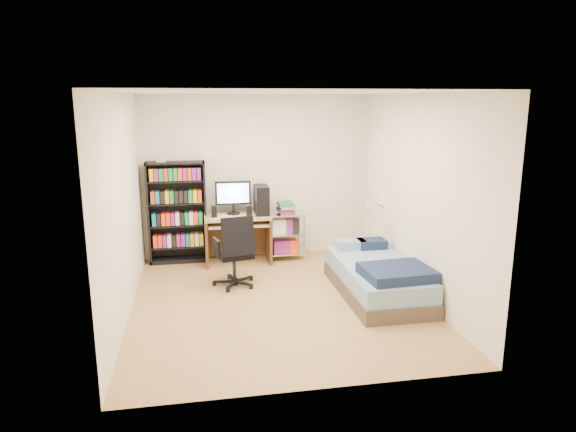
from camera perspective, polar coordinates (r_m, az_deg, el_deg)
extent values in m
cube|color=#A88754|center=(6.40, -1.12, -9.60)|extent=(3.50, 4.00, 0.04)
cube|color=white|center=(5.91, -1.23, 13.78)|extent=(3.50, 4.00, 0.04)
cube|color=white|center=(8.00, -3.49, 4.40)|extent=(3.50, 0.04, 2.50)
cube|color=white|center=(4.10, 3.35, -3.79)|extent=(3.50, 0.04, 2.50)
cube|color=white|center=(6.01, -18.07, 0.95)|extent=(0.04, 4.00, 2.50)
cube|color=white|center=(6.54, 14.33, 2.12)|extent=(0.04, 4.00, 2.50)
cube|color=black|center=(7.86, -12.19, 0.37)|extent=(0.86, 0.29, 1.53)
cube|color=black|center=(7.99, -12.01, -3.31)|extent=(0.80, 0.27, 0.02)
cube|color=#BB4619|center=(7.95, -12.05, -2.57)|extent=(0.74, 0.23, 0.18)
cube|color=black|center=(7.90, -12.13, -0.98)|extent=(0.80, 0.27, 0.02)
cube|color=#1875AA|center=(7.87, -12.17, -0.22)|extent=(0.74, 0.23, 0.18)
cube|color=black|center=(7.83, -12.24, 1.39)|extent=(0.80, 0.27, 0.02)
cube|color=gold|center=(7.80, -12.28, 2.17)|extent=(0.74, 0.23, 0.18)
cube|color=black|center=(7.77, -12.36, 3.81)|extent=(0.80, 0.27, 0.02)
cube|color=#1C8447|center=(7.75, -12.40, 4.60)|extent=(0.74, 0.23, 0.18)
cube|color=silver|center=(7.74, -13.89, 6.07)|extent=(0.13, 0.12, 0.06)
cube|color=tan|center=(7.68, -5.65, -0.07)|extent=(0.98, 0.54, 0.04)
cube|color=#35251C|center=(7.75, -9.06, -2.85)|extent=(0.04, 0.54, 0.69)
cube|color=#35251C|center=(7.82, -2.16, -2.55)|extent=(0.04, 0.54, 0.69)
cube|color=#35251C|center=(8.01, -5.75, -2.10)|extent=(0.94, 0.03, 0.64)
cube|color=tan|center=(7.63, -5.59, -0.92)|extent=(0.88, 0.44, 0.02)
cube|color=black|center=(7.60, -5.58, -0.77)|extent=(0.43, 0.15, 0.02)
cube|color=black|center=(7.71, -6.14, 2.57)|extent=(0.53, 0.05, 0.35)
cube|color=#CCDCFF|center=(7.69, -6.12, 2.53)|extent=(0.47, 0.01, 0.29)
cube|color=black|center=(7.72, -2.97, 1.82)|extent=(0.20, 0.41, 0.43)
cube|color=black|center=(7.59, -8.21, 0.50)|extent=(0.08, 0.08, 0.17)
cube|color=black|center=(7.58, -4.35, 0.57)|extent=(0.08, 0.08, 0.17)
cylinder|color=black|center=(6.87, -5.98, -5.71)|extent=(0.05, 0.05, 0.34)
cube|color=black|center=(6.81, -6.01, -4.20)|extent=(0.51, 0.51, 0.07)
cube|color=black|center=(6.55, -5.58, -2.26)|extent=(0.43, 0.22, 0.50)
cube|color=black|center=(6.72, -7.96, -3.38)|extent=(0.09, 0.27, 0.20)
cube|color=black|center=(6.84, -4.15, -2.98)|extent=(0.09, 0.27, 0.20)
cylinder|color=silver|center=(7.70, -1.97, -2.68)|extent=(0.02, 0.02, 0.72)
cylinder|color=silver|center=(7.81, 1.85, -2.46)|extent=(0.02, 0.02, 0.72)
cylinder|color=silver|center=(8.05, -2.45, -1.99)|extent=(0.02, 0.02, 0.72)
cylinder|color=silver|center=(8.16, 1.20, -1.79)|extent=(0.02, 0.02, 0.72)
cube|color=silver|center=(7.99, -0.33, -4.01)|extent=(0.54, 0.39, 0.02)
cube|color=silver|center=(7.91, -0.34, -1.86)|extent=(0.54, 0.39, 0.02)
cube|color=silver|center=(7.84, -0.34, 0.26)|extent=(0.54, 0.39, 0.02)
cube|color=#A02916|center=(7.82, -0.34, 0.93)|extent=(0.24, 0.30, 0.17)
cube|color=brown|center=(6.67, 9.84, -7.82)|extent=(0.91, 1.83, 0.18)
cube|color=#7CA0B9|center=(6.60, 9.91, -6.19)|extent=(0.88, 1.79, 0.22)
cube|color=#162345|center=(6.12, 11.99, -6.18)|extent=(0.82, 0.69, 0.13)
cube|color=#A7CDED|center=(7.17, 6.93, -3.14)|extent=(0.41, 0.27, 0.12)
cube|color=#162345|center=(7.24, 9.25, -3.04)|extent=(0.38, 0.27, 0.12)
cube|color=#472B16|center=(6.52, 10.08, -5.34)|extent=(0.26, 0.20, 0.01)
cube|color=white|center=(7.80, 9.84, 2.14)|extent=(0.05, 0.80, 2.00)
sphere|color=silver|center=(7.49, 10.26, 1.30)|extent=(0.08, 0.08, 0.08)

